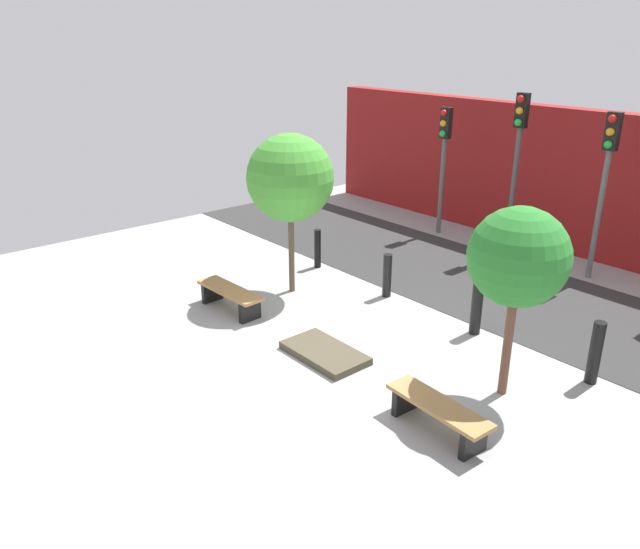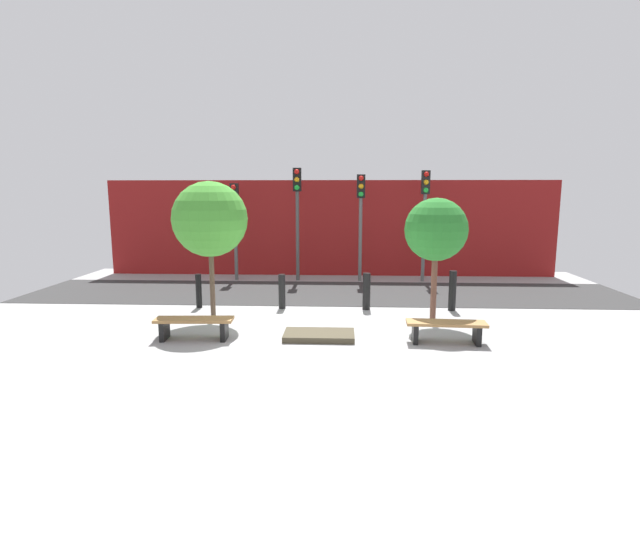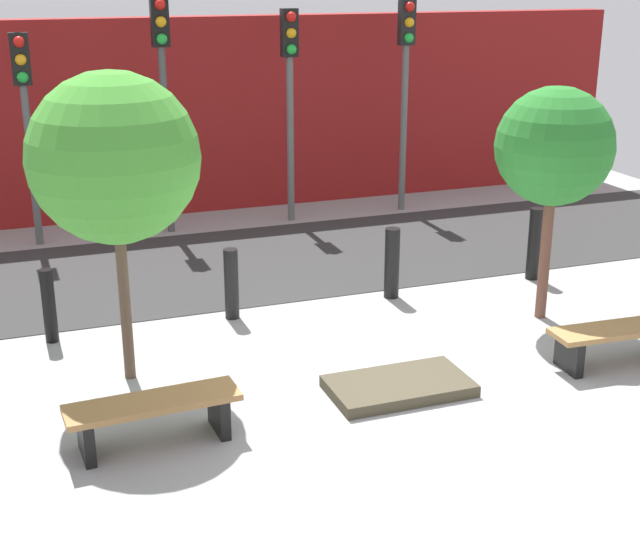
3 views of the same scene
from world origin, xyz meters
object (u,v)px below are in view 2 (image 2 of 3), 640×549
object	(u,v)px
bollard_right	(452,291)
traffic_light_mid_east	(361,208)
bollard_left	(282,291)
bollard_far_left	(199,291)
traffic_light_west	(235,213)
traffic_light_east	(425,206)
bench_right	(446,328)
bench_left	(194,324)
bollard_center	(366,291)
traffic_light_mid_west	(297,204)
planter_bed	(319,335)
tree_behind_right_bench	(436,230)
tree_behind_left_bench	(210,220)

from	to	relation	value
bollard_right	traffic_light_mid_east	world-z (taller)	traffic_light_mid_east
bollard_left	bollard_far_left	bearing A→B (deg)	180.00
traffic_light_west	traffic_light_east	xyz separation A→B (m)	(6.43, 0.00, 0.27)
bench_right	bollard_left	xyz separation A→B (m)	(-3.71, 2.84, 0.14)
bollard_right	traffic_light_west	xyz separation A→B (m)	(-6.54, 4.18, 1.78)
traffic_light_west	bench_left	bearing A→B (deg)	-85.01
bench_right	bollard_center	xyz separation A→B (m)	(-1.49, 2.84, 0.16)
traffic_light_mid_west	planter_bed	bearing A→B (deg)	-81.08
bollard_far_left	bollard_center	distance (m)	4.43
bollard_right	traffic_light_mid_west	world-z (taller)	traffic_light_mid_west
tree_behind_right_bench	bollard_center	size ratio (longest dim) A/B	3.03
planter_bed	bollard_left	world-z (taller)	bollard_left
tree_behind_left_bench	bollard_left	size ratio (longest dim) A/B	3.60
tree_behind_left_bench	bollard_right	distance (m)	6.36
bollard_left	traffic_light_west	world-z (taller)	traffic_light_west
bench_right	traffic_light_mid_east	xyz separation A→B (m)	(-1.53, 7.02, 2.17)
tree_behind_left_bench	tree_behind_right_bench	distance (m)	5.21
bollard_center	traffic_light_east	xyz separation A→B (m)	(2.11, 4.18, 2.09)
bench_left	bollard_far_left	size ratio (longest dim) A/B	1.80
bollard_left	tree_behind_left_bench	bearing A→B (deg)	-138.63
planter_bed	traffic_light_mid_east	world-z (taller)	traffic_light_mid_east
tree_behind_right_bench	bollard_left	size ratio (longest dim) A/B	3.19
tree_behind_left_bench	bench_left	bearing A→B (deg)	-90.00
tree_behind_right_bench	traffic_light_west	xyz separation A→B (m)	(-5.81, 5.50, 0.12)
tree_behind_right_bench	bollard_center	bearing A→B (deg)	138.63
traffic_light_mid_west	bollard_center	bearing A→B (deg)	-62.47
bollard_center	bollard_right	xyz separation A→B (m)	(2.22, 0.00, 0.04)
bench_left	bollard_center	xyz separation A→B (m)	(3.71, 2.84, 0.16)
bollard_left	traffic_light_west	size ratio (longest dim) A/B	0.28
bollard_center	bench_left	bearing A→B (deg)	-142.53
bench_left	bollard_right	world-z (taller)	bollard_right
bench_left	bollard_far_left	bearing A→B (deg)	101.34
bench_right	bollard_center	size ratio (longest dim) A/B	1.68
bench_right	traffic_light_east	bearing A→B (deg)	87.95
planter_bed	traffic_light_mid_east	size ratio (longest dim) A/B	0.41
bollard_far_left	planter_bed	bearing A→B (deg)	-38.48
bench_left	traffic_light_mid_west	xyz separation A→B (m)	(1.53, 7.02, 2.31)
tree_behind_right_bench	bollard_right	world-z (taller)	tree_behind_right_bench
bench_left	traffic_light_east	distance (m)	9.39
traffic_light_west	traffic_light_east	world-z (taller)	traffic_light_east
bench_right	traffic_light_mid_west	xyz separation A→B (m)	(-3.67, 7.02, 2.32)
planter_bed	bollard_left	distance (m)	2.89
tree_behind_right_bench	tree_behind_left_bench	bearing A→B (deg)	180.00
bench_right	bench_left	bearing A→B (deg)	-177.06
tree_behind_left_bench	tree_behind_right_bench	xyz separation A→B (m)	(5.20, 0.00, -0.23)
planter_bed	bollard_right	distance (m)	4.27
planter_bed	traffic_light_mid_east	distance (m)	7.32
bollard_right	traffic_light_east	size ratio (longest dim) A/B	0.28
planter_bed	traffic_light_mid_west	size ratio (longest dim) A/B	0.39
tree_behind_right_bench	bollard_right	bearing A→B (deg)	61.17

